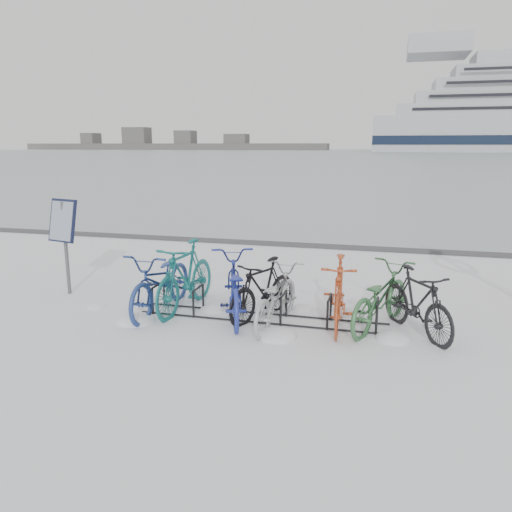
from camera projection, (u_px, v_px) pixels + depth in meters
ground at (261, 319)px, 8.03m from camera, size 900.00×900.00×0.00m
ice_sheet at (385, 154)px, 154.24m from camera, size 400.00×298.00×0.02m
quay_edge at (315, 246)px, 13.58m from camera, size 400.00×0.25×0.10m
bike_rack at (261, 308)px, 7.99m from camera, size 4.00×0.48×0.46m
info_board at (63, 226)px, 9.10m from camera, size 0.63×0.36×1.78m
shoreline at (166, 145)px, 283.22m from camera, size 180.00×12.00×9.50m
bike_0 at (162, 279)px, 8.32m from camera, size 0.76×2.10×1.09m
bike_1 at (185, 274)px, 8.42m from camera, size 0.73×2.03×1.20m
bike_2 at (234, 285)px, 8.06m from camera, size 1.34×2.15×1.06m
bike_3 at (263, 287)px, 8.03m from camera, size 1.10×1.70×0.99m
bike_4 at (275, 295)px, 7.71m from camera, size 0.83×1.86×0.94m
bike_5 at (339, 291)px, 7.66m from camera, size 0.62×1.85×1.09m
bike_6 at (380, 295)px, 7.61m from camera, size 1.34×2.02×1.00m
bike_7 at (417, 300)px, 7.32m from camera, size 1.31×1.68×1.02m
snow_drifts at (247, 324)px, 7.78m from camera, size 5.93×1.81×0.22m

